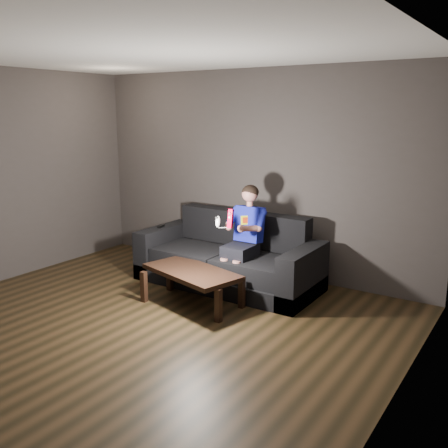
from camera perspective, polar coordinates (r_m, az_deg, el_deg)
The scene contains 10 objects.
floor at distance 5.12m, azimuth -11.27°, elevation -12.38°, with size 5.00×5.00×0.00m, color black.
back_wall at distance 6.69m, azimuth 3.42°, elevation 5.85°, with size 5.00×0.04×2.70m, color #413B38.
right_wall at distance 3.45m, azimuth 18.81°, elevation -1.39°, with size 0.04×5.00×2.70m, color #413B38.
ceiling at distance 4.67m, azimuth -12.79°, elevation 19.19°, with size 5.00×5.00×0.02m, color silver.
sofa at distance 6.32m, azimuth 0.57°, elevation -4.37°, with size 2.30×0.99×0.89m.
child at distance 6.02m, azimuth 2.37°, elevation -0.63°, with size 0.49×0.60×1.19m.
wii_remote_red at distance 5.54m, azimuth 0.74°, elevation 0.63°, with size 0.06×0.08×0.22m.
nunchuk_white at distance 5.65m, azimuth -0.71°, elevation 0.28°, with size 0.08×0.09×0.14m.
wii_remote_black at distance 6.77m, azimuth -7.20°, elevation -0.25°, with size 0.06×0.15×0.03m.
coffee_table at distance 5.65m, azimuth -3.70°, elevation -5.79°, with size 1.24×0.84×0.41m.
Camera 1 is at (3.31, -3.25, 2.15)m, focal length 40.00 mm.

